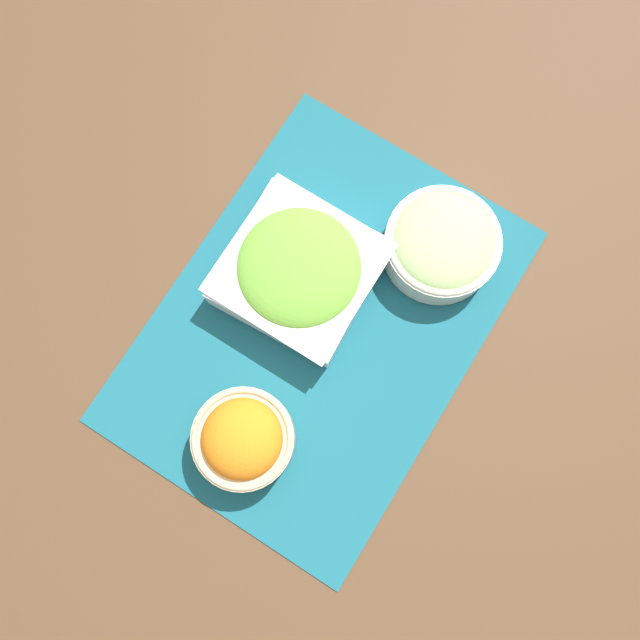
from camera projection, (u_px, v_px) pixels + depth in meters
ground_plane at (320, 325)px, 0.81m from camera, size 3.00×3.00×0.00m
placemat at (320, 324)px, 0.81m from camera, size 0.53×0.38×0.00m
carrot_bowl at (241, 437)px, 0.74m from camera, size 0.12×0.12×0.08m
lettuce_bowl at (300, 271)px, 0.78m from camera, size 0.19×0.19×0.07m
cucumber_bowl at (442, 244)px, 0.79m from camera, size 0.15×0.15×0.06m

